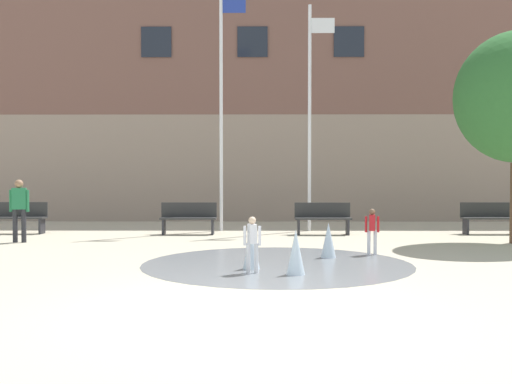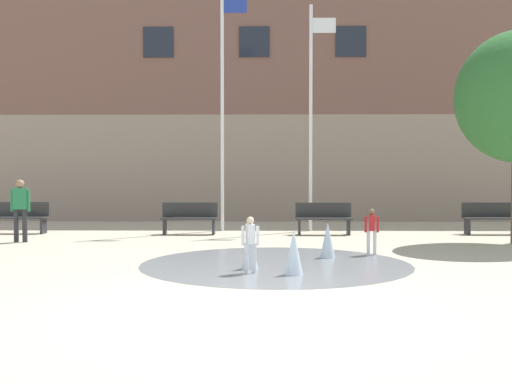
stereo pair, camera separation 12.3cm
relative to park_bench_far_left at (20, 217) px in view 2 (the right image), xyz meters
name	(u,v)px [view 2 (the right image)]	position (x,y,z in m)	size (l,w,h in m)	color
ground_plane	(234,308)	(6.75, -9.66, -0.48)	(100.00, 100.00, 0.00)	#BCB299
library_building	(256,111)	(6.75, 7.58, 3.87)	(36.00, 6.05, 8.69)	gray
splash_fountain	(284,255)	(7.51, -6.07, -0.29)	(5.18, 5.18, 0.78)	gray
park_bench_far_left	(20,217)	(0.00, 0.00, 0.00)	(1.60, 0.44, 0.91)	#28282D
park_bench_under_left_flagpole	(189,218)	(4.97, -0.19, 0.00)	(1.60, 0.44, 0.91)	#28282D
park_bench_center	(324,218)	(8.82, -0.23, 0.00)	(1.60, 0.44, 0.91)	#28282D
park_bench_far_right	(491,218)	(13.64, -0.06, 0.00)	(1.60, 0.44, 0.91)	#28282D
child_running	(372,228)	(9.42, -4.56, 0.10)	(0.31, 0.23, 0.99)	silver
adult_near_bench	(20,205)	(0.94, -2.28, 0.45)	(0.50, 0.28, 1.59)	#28282D
child_with_pink_shirt	(250,240)	(6.89, -6.96, 0.10)	(0.31, 0.24, 0.99)	silver
flagpole_left	(223,100)	(5.87, 0.93, 3.49)	(0.80, 0.10, 7.46)	silver
flagpole_right	(312,111)	(8.57, 0.93, 3.18)	(0.80, 0.10, 6.85)	silver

